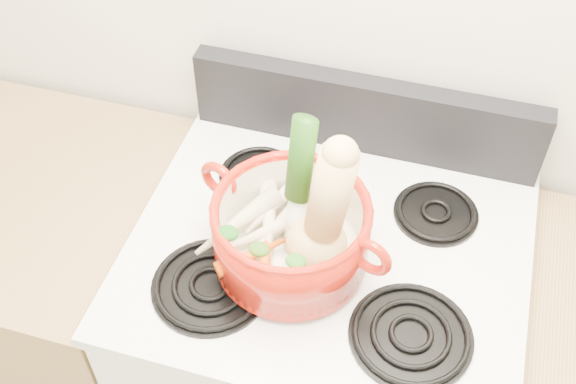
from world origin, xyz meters
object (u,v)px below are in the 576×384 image
(squash, at_px, (318,209))
(leek, at_px, (298,189))
(stove_body, at_px, (321,368))
(dutch_oven, at_px, (291,233))

(squash, distance_m, leek, 0.05)
(stove_body, height_order, dutch_oven, dutch_oven)
(dutch_oven, bearing_deg, leek, 78.76)
(stove_body, relative_size, dutch_oven, 3.16)
(squash, relative_size, leek, 0.95)
(stove_body, bearing_deg, dutch_oven, -134.99)
(stove_body, relative_size, squash, 3.20)
(stove_body, height_order, squash, squash)
(dutch_oven, relative_size, squash, 1.01)
(dutch_oven, bearing_deg, squash, 2.11)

